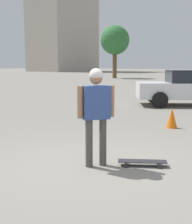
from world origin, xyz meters
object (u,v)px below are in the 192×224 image
at_px(person, 96,106).
at_px(skateboard, 142,162).
at_px(traffic_cone, 172,118).
at_px(car_parked_near, 189,87).

xyz_separation_m(person, skateboard, (-0.46, 0.64, -0.96)).
distance_m(person, traffic_cone, 3.90).
height_order(person, traffic_cone, person).
bearing_deg(skateboard, person, 3.79).
xyz_separation_m(skateboard, car_parked_near, (-8.24, -2.34, 0.69)).
xyz_separation_m(skateboard, traffic_cone, (-3.35, -0.94, 0.21)).
bearing_deg(car_parked_near, skateboard, 70.94).
distance_m(car_parked_near, traffic_cone, 5.11).
bearing_deg(car_parked_near, person, 66.16).
bearing_deg(skateboard, traffic_cone, -106.66).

